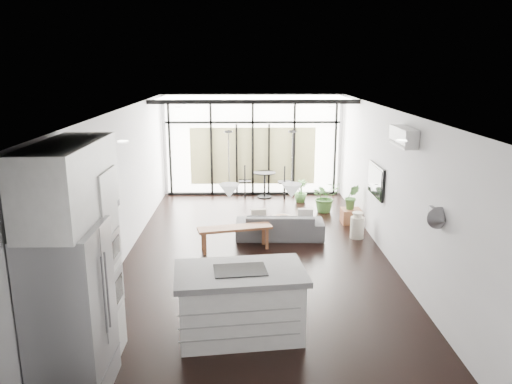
{
  "coord_description": "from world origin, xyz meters",
  "views": [
    {
      "loc": [
        -0.18,
        -8.83,
        3.59
      ],
      "look_at": [
        0.0,
        0.3,
        1.25
      ],
      "focal_mm": 35.0,
      "sensor_mm": 36.0,
      "label": 1
    }
  ],
  "objects_px": {
    "island": "(240,303)",
    "milk_can": "(357,225)",
    "tv": "(376,180)",
    "sofa": "(280,221)",
    "fridge": "(71,313)",
    "pouf": "(282,225)",
    "console_bench": "(235,238)"
  },
  "relations": [
    {
      "from": "island",
      "to": "milk_can",
      "type": "height_order",
      "value": "island"
    },
    {
      "from": "milk_can",
      "to": "tv",
      "type": "distance_m",
      "value": 1.07
    },
    {
      "from": "sofa",
      "to": "fridge",
      "type": "bearing_deg",
      "value": 64.39
    },
    {
      "from": "island",
      "to": "sofa",
      "type": "relative_size",
      "value": 0.93
    },
    {
      "from": "fridge",
      "to": "milk_can",
      "type": "relative_size",
      "value": 3.37
    },
    {
      "from": "sofa",
      "to": "pouf",
      "type": "height_order",
      "value": "sofa"
    },
    {
      "from": "fridge",
      "to": "console_bench",
      "type": "height_order",
      "value": "fridge"
    },
    {
      "from": "fridge",
      "to": "console_bench",
      "type": "relative_size",
      "value": 1.32
    },
    {
      "from": "sofa",
      "to": "console_bench",
      "type": "xyz_separation_m",
      "value": [
        -0.94,
        -0.67,
        -0.13
      ]
    },
    {
      "from": "sofa",
      "to": "console_bench",
      "type": "distance_m",
      "value": 1.16
    },
    {
      "from": "milk_can",
      "to": "island",
      "type": "bearing_deg",
      "value": -122.13
    },
    {
      "from": "milk_can",
      "to": "sofa",
      "type": "bearing_deg",
      "value": 178.31
    },
    {
      "from": "console_bench",
      "to": "milk_can",
      "type": "xyz_separation_m",
      "value": [
        2.58,
        0.62,
        0.05
      ]
    },
    {
      "from": "tv",
      "to": "console_bench",
      "type": "bearing_deg",
      "value": -171.42
    },
    {
      "from": "pouf",
      "to": "milk_can",
      "type": "distance_m",
      "value": 1.62
    },
    {
      "from": "sofa",
      "to": "console_bench",
      "type": "relative_size",
      "value": 1.26
    },
    {
      "from": "fridge",
      "to": "sofa",
      "type": "height_order",
      "value": "fridge"
    },
    {
      "from": "milk_can",
      "to": "tv",
      "type": "xyz_separation_m",
      "value": [
        0.29,
        -0.19,
        1.01
      ]
    },
    {
      "from": "island",
      "to": "sofa",
      "type": "xyz_separation_m",
      "value": [
        0.79,
        3.93,
        -0.11
      ]
    },
    {
      "from": "sofa",
      "to": "tv",
      "type": "distance_m",
      "value": 2.17
    },
    {
      "from": "island",
      "to": "fridge",
      "type": "distance_m",
      "value": 2.23
    },
    {
      "from": "fridge",
      "to": "milk_can",
      "type": "bearing_deg",
      "value": 49.72
    },
    {
      "from": "island",
      "to": "console_bench",
      "type": "distance_m",
      "value": 3.27
    },
    {
      "from": "fridge",
      "to": "sofa",
      "type": "xyz_separation_m",
      "value": [
        2.63,
        5.09,
        -0.6
      ]
    },
    {
      "from": "sofa",
      "to": "milk_can",
      "type": "xyz_separation_m",
      "value": [
        1.65,
        -0.05,
        -0.08
      ]
    },
    {
      "from": "console_bench",
      "to": "fridge",
      "type": "bearing_deg",
      "value": -124.11
    },
    {
      "from": "island",
      "to": "console_bench",
      "type": "xyz_separation_m",
      "value": [
        -0.14,
        3.26,
        -0.24
      ]
    },
    {
      "from": "fridge",
      "to": "console_bench",
      "type": "bearing_deg",
      "value": 69.05
    },
    {
      "from": "fridge",
      "to": "pouf",
      "type": "height_order",
      "value": "fridge"
    },
    {
      "from": "island",
      "to": "pouf",
      "type": "xyz_separation_m",
      "value": [
        0.85,
        4.19,
        -0.28
      ]
    },
    {
      "from": "fridge",
      "to": "milk_can",
      "type": "distance_m",
      "value": 6.64
    },
    {
      "from": "sofa",
      "to": "tv",
      "type": "relative_size",
      "value": 1.68
    }
  ]
}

